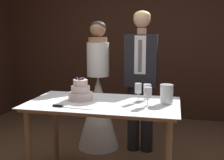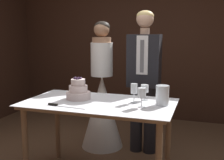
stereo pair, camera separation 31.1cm
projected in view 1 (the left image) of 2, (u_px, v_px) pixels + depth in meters
wall_back at (137, 40)px, 4.92m from camera, size 5.05×0.12×2.74m
cake_table at (103, 111)px, 2.76m from camera, size 1.47×0.81×0.81m
tiered_cake at (81, 92)px, 2.84m from camera, size 0.25×0.25×0.23m
cake_knife at (65, 107)px, 2.55m from camera, size 0.40×0.05×0.02m
wine_glass_near at (138, 89)px, 2.72m from camera, size 0.06×0.06×0.19m
wine_glass_middle at (147, 89)px, 2.84m from camera, size 0.08×0.08×0.16m
wine_glass_far at (148, 93)px, 2.57m from camera, size 0.08×0.08×0.18m
hurricane_candle at (167, 95)px, 2.67m from camera, size 0.12×0.12×0.19m
bride at (98, 103)px, 3.63m from camera, size 0.54×0.54×1.63m
groom at (141, 75)px, 3.45m from camera, size 0.39×0.25×1.75m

